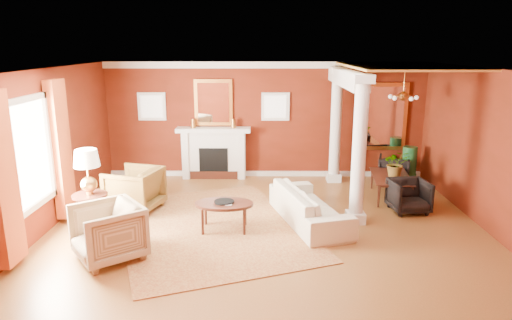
{
  "coord_description": "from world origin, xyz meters",
  "views": [
    {
      "loc": [
        -0.13,
        -7.91,
        3.32
      ],
      "look_at": [
        -0.21,
        0.6,
        1.15
      ],
      "focal_mm": 32.0,
      "sensor_mm": 36.0,
      "label": 1
    }
  ],
  "objects_px": {
    "armchair_stripe": "(108,230)",
    "coffee_table": "(224,205)",
    "dining_table": "(392,181)",
    "sofa": "(310,200)",
    "side_table": "(88,177)",
    "armchair_leopard": "(134,187)"
  },
  "relations": [
    {
      "from": "armchair_stripe",
      "to": "coffee_table",
      "type": "relative_size",
      "value": 0.93
    },
    {
      "from": "armchair_stripe",
      "to": "coffee_table",
      "type": "height_order",
      "value": "armchair_stripe"
    },
    {
      "from": "coffee_table",
      "to": "dining_table",
      "type": "height_order",
      "value": "dining_table"
    },
    {
      "from": "sofa",
      "to": "coffee_table",
      "type": "bearing_deg",
      "value": 88.28
    },
    {
      "from": "dining_table",
      "to": "side_table",
      "type": "bearing_deg",
      "value": 115.23
    },
    {
      "from": "sofa",
      "to": "coffee_table",
      "type": "distance_m",
      "value": 1.64
    },
    {
      "from": "sofa",
      "to": "armchair_leopard",
      "type": "distance_m",
      "value": 3.56
    },
    {
      "from": "armchair_stripe",
      "to": "side_table",
      "type": "height_order",
      "value": "side_table"
    },
    {
      "from": "sofa",
      "to": "dining_table",
      "type": "height_order",
      "value": "sofa"
    },
    {
      "from": "armchair_leopard",
      "to": "side_table",
      "type": "height_order",
      "value": "side_table"
    },
    {
      "from": "armchair_leopard",
      "to": "dining_table",
      "type": "height_order",
      "value": "armchair_leopard"
    },
    {
      "from": "armchair_leopard",
      "to": "armchair_stripe",
      "type": "bearing_deg",
      "value": 20.44
    },
    {
      "from": "sofa",
      "to": "armchair_leopard",
      "type": "height_order",
      "value": "armchair_leopard"
    },
    {
      "from": "sofa",
      "to": "armchair_stripe",
      "type": "bearing_deg",
      "value": 99.11
    },
    {
      "from": "armchair_stripe",
      "to": "side_table",
      "type": "xyz_separation_m",
      "value": [
        -0.65,
        1.07,
        0.55
      ]
    },
    {
      "from": "armchair_stripe",
      "to": "side_table",
      "type": "distance_m",
      "value": 1.37
    },
    {
      "from": "dining_table",
      "to": "armchair_leopard",
      "type": "bearing_deg",
      "value": 105.65
    },
    {
      "from": "coffee_table",
      "to": "armchair_leopard",
      "type": "bearing_deg",
      "value": 151.58
    },
    {
      "from": "armchair_leopard",
      "to": "coffee_table",
      "type": "distance_m",
      "value": 2.18
    },
    {
      "from": "side_table",
      "to": "coffee_table",
      "type": "bearing_deg",
      "value": 2.12
    },
    {
      "from": "armchair_leopard",
      "to": "coffee_table",
      "type": "relative_size",
      "value": 0.93
    },
    {
      "from": "coffee_table",
      "to": "dining_table",
      "type": "relative_size",
      "value": 0.74
    }
  ]
}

